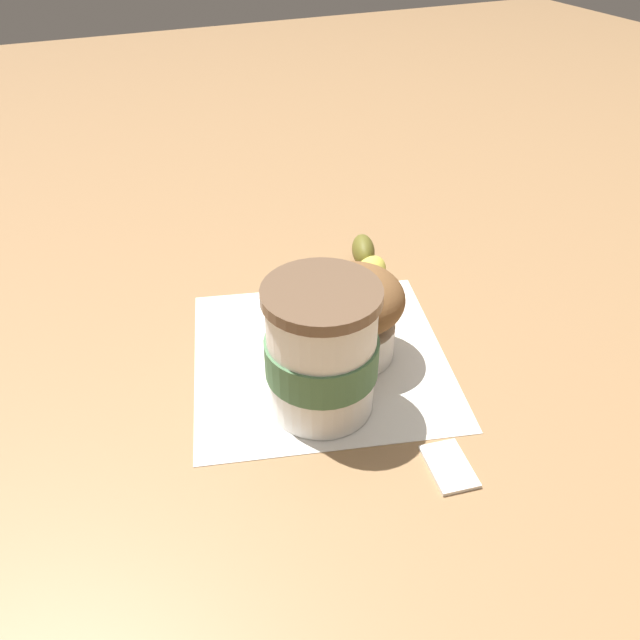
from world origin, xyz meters
The scene contains 6 objects.
ground_plane centered at (0.00, 0.00, 0.00)m, with size 3.00×3.00×0.00m, color #936D47.
paper_napkin centered at (0.00, 0.00, 0.00)m, with size 0.24×0.24×0.00m, color white.
coffee_cup centered at (-0.06, 0.02, 0.06)m, with size 0.10×0.10×0.12m.
muffin centered at (-0.01, -0.03, 0.05)m, with size 0.09×0.09×0.09m.
banana centered at (0.08, -0.07, 0.02)m, with size 0.15×0.16×0.03m.
sugar_packet centered at (-0.17, -0.04, 0.00)m, with size 0.05×0.03×0.01m, color white.
Camera 1 is at (-0.43, 0.19, 0.39)m, focal length 35.00 mm.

